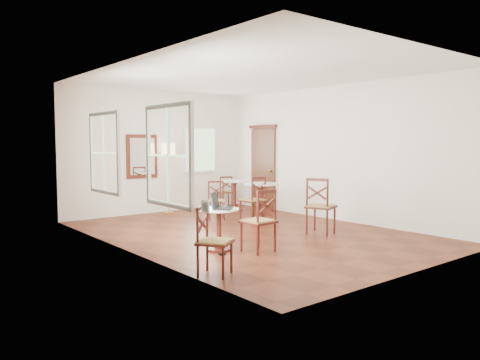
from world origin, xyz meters
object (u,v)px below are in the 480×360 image
Objects in this scene: cafe_table_back at (234,192)px; navy_mug at (214,206)px; chair_near_b at (213,241)px; laptop at (220,205)px; chair_back_b at (216,200)px; cafe_table_mid at (261,197)px; chair_mid_b at (320,206)px; cafe_table_near at (219,225)px; power_adapter at (222,254)px; mouse at (219,208)px; chair_back_a at (225,192)px; floor_lamp at (168,154)px; water_glass at (224,204)px; chair_mid_a at (254,200)px; chair_near_a at (259,221)px.

navy_mug is at bearing -132.05° from cafe_table_back.
laptop is at bearing 15.40° from chair_near_b.
navy_mug is at bearing -95.11° from chair_back_b.
cafe_table_mid is 1.88m from chair_mid_b.
power_adapter is (-0.14, -0.27, -0.40)m from cafe_table_near.
cafe_table_mid is 6.73× the size of navy_mug.
navy_mug is at bearing 90.34° from laptop.
cafe_table_back is 0.72× the size of chair_mid_b.
cafe_table_back is at bearing 66.67° from chair_back_b.
cafe_table_back is at bearing 6.84° from laptop.
chair_mid_b is 12.28× the size of mouse.
chair_back_b is at bearing 68.36° from chair_back_a.
floor_lamp reaches higher than laptop.
cafe_table_back is 4.52m from navy_mug.
water_glass is (-2.79, -3.30, 0.26)m from cafe_table_back.
cafe_table_near is at bearing 35.34° from chair_mid_a.
floor_lamp reaches higher than chair_back_a.
chair_back_b reaches higher than navy_mug.
laptop is 0.21m from water_glass.
cafe_table_mid is at bearing -5.80° from laptop.
mouse is at bearing -143.99° from cafe_table_mid.
cafe_table_back is at bearing 14.75° from chair_near_b.
chair_near_b reaches higher than mouse.
chair_back_b reaches higher than cafe_table_back.
chair_mid_b is at bearing -47.22° from chair_back_b.
chair_mid_a reaches higher than cafe_table_near.
chair_near_b is at bearing -139.49° from cafe_table_mid.
laptop is at bearing -104.68° from cafe_table_near.
floor_lamp is at bearing 70.20° from power_adapter.
cafe_table_near is 1.39m from chair_near_b.
chair_back_a is 4.99m from water_glass.
chair_mid_a is at bearing -3.85° from laptop.
chair_back_a is 5.20m from laptop.
chair_mid_a is 3.01m from power_adapter.
cafe_table_near is 2.69m from chair_mid_a.
cafe_table_near is at bearing -15.51° from navy_mug.
chair_mid_b is at bearing -1.96° from cafe_table_near.
floor_lamp is (-0.92, 4.07, 0.92)m from chair_mid_b.
water_glass is at bearing -130.25° from cafe_table_back.
water_glass is (-3.00, -3.98, 0.31)m from chair_back_a.
laptop is (-3.17, -4.10, 0.33)m from chair_back_a.
chair_mid_a reaches higher than navy_mug.
cafe_table_mid is 2.62m from floor_lamp.
chair_mid_a is 10.24× the size of water_glass.
floor_lamp is 4.17m from water_glass.
chair_mid_a reaches higher than chair_back_a.
chair_back_a reaches higher than power_adapter.
floor_lamp reaches higher than water_glass.
cafe_table_mid is at bearing -134.54° from chair_near_a.
chair_mid_b is (-0.64, -3.45, 0.06)m from cafe_table_back.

